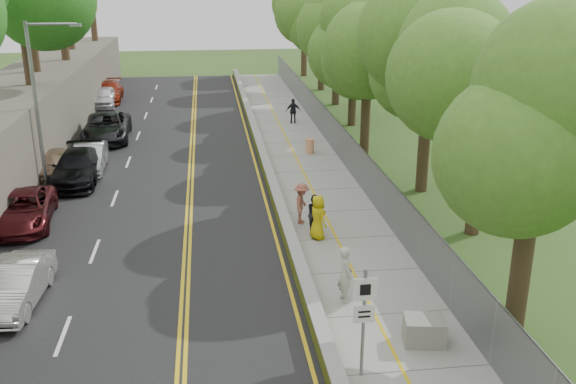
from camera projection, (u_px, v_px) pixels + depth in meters
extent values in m
plane|color=#33511E|center=(305.00, 321.00, 19.71)|extent=(140.00, 140.00, 0.00)
cube|color=black|center=(158.00, 178.00, 33.10)|extent=(11.20, 66.00, 0.04)
cube|color=gray|center=(310.00, 172.00, 34.05)|extent=(4.20, 66.00, 0.05)
cube|color=#B4CD1E|center=(266.00, 168.00, 33.69)|extent=(0.42, 66.00, 0.60)
cube|color=slate|center=(349.00, 153.00, 33.98)|extent=(0.04, 66.00, 2.00)
cylinder|color=gray|center=(37.00, 108.00, 30.22)|extent=(0.18, 0.18, 8.00)
cylinder|color=gray|center=(51.00, 24.00, 29.08)|extent=(2.30, 0.13, 0.13)
cube|color=gray|center=(75.00, 25.00, 29.22)|extent=(0.50, 0.22, 0.14)
cylinder|color=gray|center=(363.00, 323.00, 16.50)|extent=(0.09, 0.09, 3.10)
cube|color=white|center=(365.00, 289.00, 16.14)|extent=(0.62, 0.04, 0.62)
cube|color=white|center=(364.00, 314.00, 16.37)|extent=(0.56, 0.04, 0.50)
cylinder|color=#EC4300|center=(310.00, 146.00, 37.34)|extent=(0.49, 0.49, 0.81)
cube|color=slate|center=(424.00, 330.00, 18.36)|extent=(1.28, 1.05, 0.77)
imported|color=beige|center=(16.00, 285.00, 20.39)|extent=(1.72, 4.26, 1.38)
imported|color=#51151A|center=(23.00, 210.00, 26.73)|extent=(2.77, 5.18, 1.38)
imported|color=black|center=(77.00, 167.00, 32.13)|extent=(2.18, 5.35, 1.55)
imported|color=tan|center=(56.00, 163.00, 33.10)|extent=(1.86, 4.13, 1.38)
imported|color=#9C9DA3|center=(89.00, 158.00, 33.88)|extent=(1.68, 4.41, 1.44)
imported|color=black|center=(107.00, 127.00, 40.05)|extent=(2.99, 6.05, 1.65)
imported|color=maroon|center=(108.00, 92.00, 51.74)|extent=(2.38, 5.41, 1.55)
imported|color=white|center=(104.00, 97.00, 49.71)|extent=(1.87, 4.51, 1.53)
imported|color=gold|center=(318.00, 217.00, 25.31)|extent=(0.87, 1.03, 1.80)
imported|color=beige|center=(345.00, 274.00, 20.49)|extent=(0.56, 0.76, 1.90)
imported|color=black|center=(315.00, 214.00, 25.94)|extent=(0.64, 0.81, 1.62)
imported|color=#98523F|center=(302.00, 204.00, 26.85)|extent=(0.98, 1.28, 1.75)
imported|color=black|center=(293.00, 111.00, 44.32)|extent=(1.03, 0.49, 1.72)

